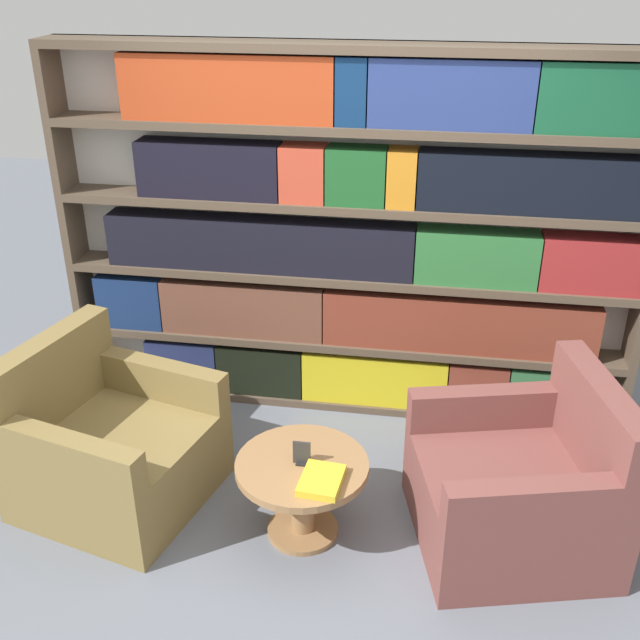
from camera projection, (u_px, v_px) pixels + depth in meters
The scene contains 7 objects.
ground_plane at pixel (308, 546), 3.83m from camera, with size 14.00×14.00×0.00m, color slate.
bookshelf at pixel (357, 243), 4.56m from camera, with size 3.57×0.30×2.29m.
armchair_left at pixel (111, 448), 4.08m from camera, with size 1.11×1.10×0.90m.
armchair_right at pixel (519, 489), 3.77m from camera, with size 1.11×1.09×0.90m.
coffee_table at pixel (302, 483), 3.79m from camera, with size 0.67×0.67×0.45m.
table_sign at pixel (302, 454), 3.71m from camera, with size 0.09×0.06×0.13m.
stray_book at pixel (321, 480), 3.58m from camera, with size 0.22×0.27×0.04m.
Camera 1 is at (0.52, -2.86, 2.76)m, focal length 42.00 mm.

